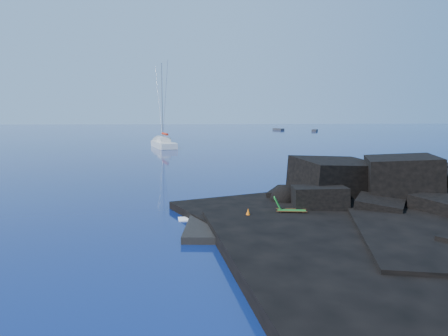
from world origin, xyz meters
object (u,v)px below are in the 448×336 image
(sailboat, at_px, (163,147))
(distant_boat_a, at_px, (278,130))
(sunbather, at_px, (263,220))
(distant_boat_b, at_px, (315,131))
(marker_cone, at_px, (248,214))
(deck_chair, at_px, (292,206))

(sailboat, distance_m, distant_boat_a, 77.51)
(sunbather, distance_m, distant_boat_b, 120.34)
(distant_boat_b, bearing_deg, marker_cone, -85.03)
(sunbather, bearing_deg, distant_boat_b, 50.89)
(sailboat, distance_m, marker_cone, 53.98)
(marker_cone, bearing_deg, sunbather, -46.59)
(marker_cone, relative_size, distant_boat_a, 0.13)
(deck_chair, distance_m, sunbather, 2.23)
(distant_boat_a, relative_size, distant_boat_b, 1.03)
(sailboat, xyz_separation_m, sunbather, (8.10, -54.17, 0.52))
(deck_chair, relative_size, distant_boat_a, 0.36)
(sunbather, distance_m, marker_cone, 0.98)
(sunbather, relative_size, distant_boat_b, 0.36)
(sailboat, bearing_deg, deck_chair, -93.27)
(sailboat, height_order, deck_chair, sailboat)
(sailboat, distance_m, sunbather, 54.78)
(sunbather, bearing_deg, sailboat, 77.06)
(sunbather, relative_size, marker_cone, 2.69)
(marker_cone, bearing_deg, distant_boat_b, 71.92)
(deck_chair, height_order, distant_boat_b, deck_chair)
(sailboat, bearing_deg, distant_boat_a, 49.52)
(sailboat, relative_size, marker_cone, 23.21)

